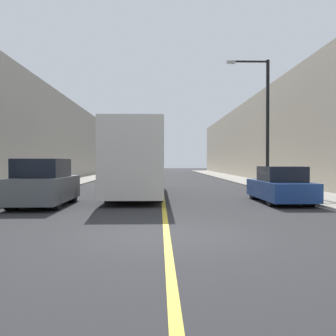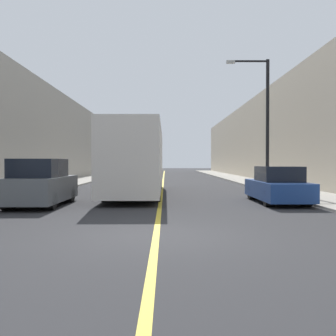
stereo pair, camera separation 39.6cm
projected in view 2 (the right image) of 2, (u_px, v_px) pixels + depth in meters
ground_plane at (156, 236)px, 9.19m from camera, size 200.00×200.00×0.00m
sidewalk_left at (88, 179)px, 39.14m from camera, size 2.95×72.00×0.10m
sidewalk_right at (238, 179)px, 39.24m from camera, size 2.95×72.00×0.10m
building_row_left at (53, 140)px, 39.06m from camera, size 4.00×72.00×7.90m
building_row_right at (273, 138)px, 39.20m from camera, size 4.00×72.00×8.16m
road_center_line at (163, 179)px, 39.19m from camera, size 0.16×72.00×0.01m
bus at (138, 159)px, 21.03m from camera, size 2.55×12.75×3.53m
parked_suv_left at (40, 184)px, 15.46m from camera, size 1.90×4.51×1.86m
car_right_near at (278, 187)px, 16.59m from camera, size 1.80×4.66×1.55m
street_lamp_right at (264, 116)px, 23.35m from camera, size 2.56×0.24×7.72m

